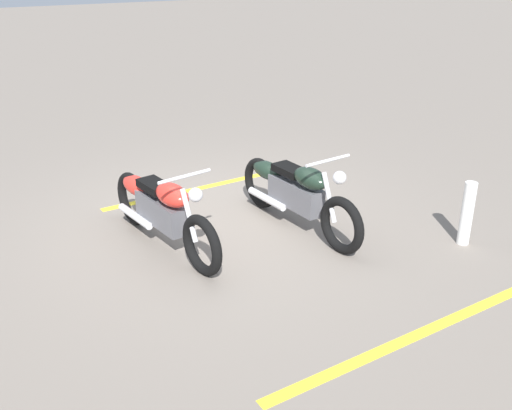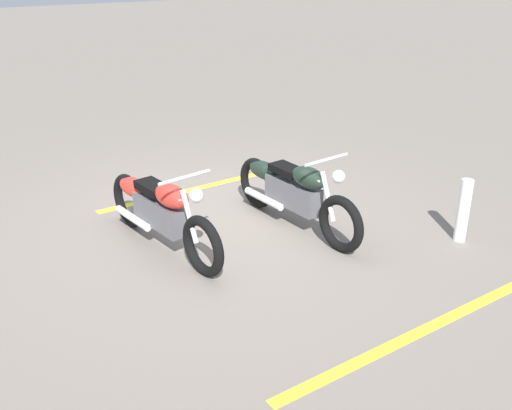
{
  "view_description": "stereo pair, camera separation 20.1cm",
  "coord_description": "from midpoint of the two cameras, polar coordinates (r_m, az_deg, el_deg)",
  "views": [
    {
      "loc": [
        6.27,
        -2.59,
        3.22
      ],
      "look_at": [
        1.07,
        0.0,
        0.65
      ],
      "focal_mm": 41.66,
      "sensor_mm": 36.0,
      "label": 1
    },
    {
      "loc": [
        6.17,
        -2.77,
        3.22
      ],
      "look_at": [
        1.07,
        0.0,
        0.65
      ],
      "focal_mm": 41.66,
      "sensor_mm": 36.0,
      "label": 2
    }
  ],
  "objects": [
    {
      "name": "parking_stripe_mid",
      "position": [
        5.61,
        14.04,
        -11.95
      ],
      "size": [
        0.43,
        3.2,
        0.01
      ],
      "primitive_type": "cube",
      "rotation": [
        0.0,
        0.0,
        1.67
      ],
      "color": "yellow",
      "rests_on": "ground"
    },
    {
      "name": "bollard_post",
      "position": [
        7.25,
        18.55,
        -0.51
      ],
      "size": [
        0.14,
        0.14,
        0.76
      ],
      "primitive_type": "cylinder",
      "color": "white",
      "rests_on": "ground"
    },
    {
      "name": "motorcycle_dark_foreground",
      "position": [
        7.22,
        2.73,
        1.36
      ],
      "size": [
        2.22,
        0.69,
        1.04
      ],
      "rotation": [
        0.0,
        0.0,
        0.15
      ],
      "color": "black",
      "rests_on": "ground"
    },
    {
      "name": "motorcycle_bright_foreground",
      "position": [
        6.8,
        -10.11,
        -0.46
      ],
      "size": [
        2.21,
        0.75,
        1.04
      ],
      "rotation": [
        0.0,
        0.0,
        0.2
      ],
      "color": "black",
      "rests_on": "ground"
    },
    {
      "name": "ground_plane",
      "position": [
        7.5,
        -4.65,
        -1.65
      ],
      "size": [
        60.0,
        60.0,
        0.0
      ],
      "primitive_type": "plane",
      "color": "slate"
    },
    {
      "name": "parking_stripe_near",
      "position": [
        8.6,
        -5.69,
        1.76
      ],
      "size": [
        0.43,
        3.2,
        0.01
      ],
      "primitive_type": "cube",
      "rotation": [
        0.0,
        0.0,
        1.67
      ],
      "color": "yellow",
      "rests_on": "ground"
    }
  ]
}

